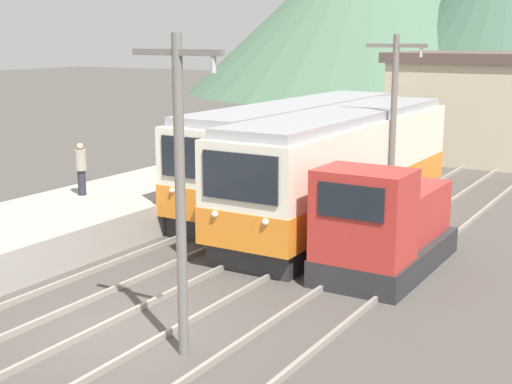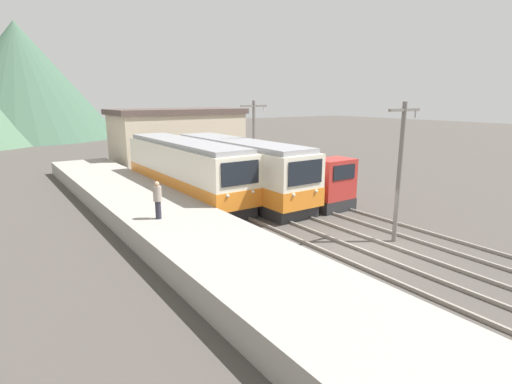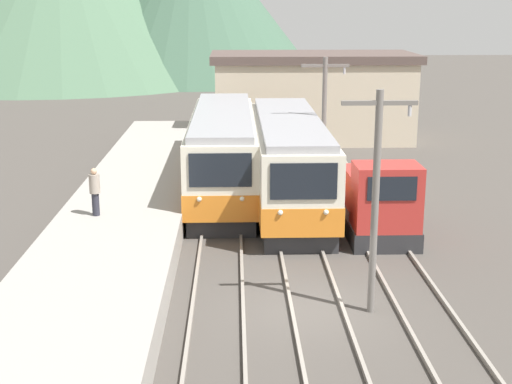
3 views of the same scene
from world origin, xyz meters
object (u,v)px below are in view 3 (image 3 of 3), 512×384
commuter_train_center (289,165)px  shunting_locomotive (377,203)px  person_on_platform (95,190)px  catenary_mast_mid (324,124)px  commuter_train_left (223,156)px  catenary_mast_near (376,194)px

commuter_train_center → shunting_locomotive: bearing=-53.2°
person_on_platform → commuter_train_center: bearing=33.0°
commuter_train_center → catenary_mast_mid: (1.51, 0.43, 1.67)m
commuter_train_left → commuter_train_center: bearing=-35.7°
shunting_locomotive → commuter_train_center: bearing=126.8°
commuter_train_left → shunting_locomotive: size_ratio=2.59×
catenary_mast_mid → person_on_platform: size_ratio=3.60×
catenary_mast_near → commuter_train_center: bearing=97.9°
commuter_train_center → person_on_platform: (-7.26, -4.71, 0.22)m
shunting_locomotive → person_on_platform: (-10.26, -0.71, 0.78)m
shunting_locomotive → person_on_platform: bearing=-176.0°
commuter_train_left → person_on_platform: commuter_train_left is taller
commuter_train_left → catenary_mast_mid: catenary_mast_mid is taller
commuter_train_center → catenary_mast_near: 11.12m
catenary_mast_mid → commuter_train_center: bearing=-164.1°
commuter_train_left → catenary_mast_near: bearing=-71.5°
commuter_train_left → shunting_locomotive: 8.37m
commuter_train_center → shunting_locomotive: (3.00, -4.00, -0.55)m
commuter_train_center → person_on_platform: 8.66m
commuter_train_center → catenary_mast_near: bearing=-82.1°
commuter_train_left → catenary_mast_mid: (4.31, -1.58, 1.68)m
shunting_locomotive → catenary_mast_near: bearing=-102.2°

